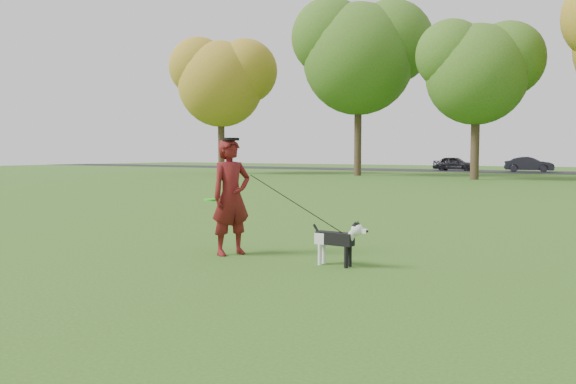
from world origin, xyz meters
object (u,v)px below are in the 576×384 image
Objects in this scene: dog at (339,238)px; car_mid at (529,164)px; car_left at (455,164)px; man at (231,197)px.

dog is 40.60m from car_mid.
dog is at bearing 178.27° from car_mid.
car_left reaches higher than dog.
car_mid reaches higher than dog.
car_mid is (-2.52, 40.46, -0.25)m from man.
dog is 0.24× the size of car_left.
man is 41.31m from car_left.
man is 0.49× the size of car_left.
car_mid is at bearing -89.58° from car_left.
man reaches higher than car_left.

